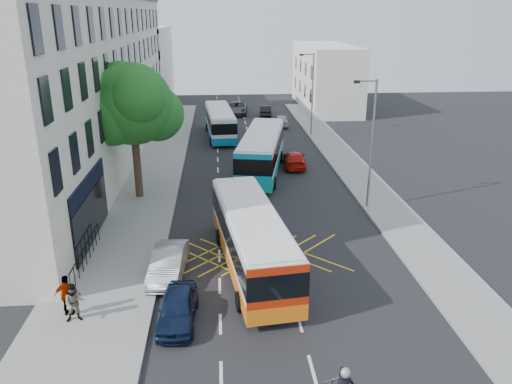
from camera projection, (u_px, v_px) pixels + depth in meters
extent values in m
plane|color=black|center=(299.00, 321.00, 20.30)|extent=(120.00, 120.00, 0.00)
cube|color=gray|center=(140.00, 197.00, 33.74)|extent=(5.00, 70.00, 0.15)
cube|color=gray|center=(371.00, 191.00, 34.89)|extent=(3.00, 70.00, 0.15)
cube|color=beige|center=(81.00, 83.00, 40.08)|extent=(8.00, 45.00, 13.00)
cube|color=black|center=(88.00, 184.00, 25.94)|extent=(0.12, 7.00, 0.90)
cube|color=black|center=(91.00, 216.00, 26.55)|extent=(0.12, 7.00, 2.60)
cube|color=silver|center=(138.00, 65.00, 69.20)|extent=(8.00, 20.00, 10.00)
cube|color=silver|center=(326.00, 77.00, 64.77)|extent=(6.00, 18.00, 8.00)
cylinder|color=#382619|center=(137.00, 165.00, 32.97)|extent=(0.50, 0.50, 4.40)
sphere|color=#174E16|center=(132.00, 104.00, 31.61)|extent=(5.20, 5.20, 5.20)
sphere|color=#174E16|center=(157.00, 114.00, 32.73)|extent=(3.60, 3.60, 3.60)
sphere|color=#174E16|center=(112.00, 116.00, 31.17)|extent=(3.80, 3.80, 3.80)
sphere|color=#174E16|center=(138.00, 98.00, 30.23)|extent=(3.40, 3.40, 3.40)
sphere|color=#174E16|center=(121.00, 86.00, 32.25)|extent=(3.20, 3.20, 3.20)
cylinder|color=slate|center=(372.00, 145.00, 30.61)|extent=(0.14, 0.14, 8.00)
cylinder|color=slate|center=(367.00, 81.00, 29.24)|extent=(1.20, 0.10, 0.10)
cube|color=black|center=(357.00, 82.00, 29.22)|extent=(0.35, 0.15, 0.18)
cylinder|color=slate|center=(312.00, 95.00, 49.37)|extent=(0.14, 0.14, 8.00)
cylinder|color=slate|center=(308.00, 54.00, 48.01)|extent=(1.20, 0.10, 0.10)
cube|color=black|center=(302.00, 55.00, 47.98)|extent=(0.35, 0.15, 0.18)
cube|color=silver|center=(252.00, 238.00, 23.96)|extent=(3.71, 10.84, 2.56)
cube|color=silver|center=(251.00, 212.00, 23.51)|extent=(3.49, 10.60, 0.12)
cube|color=black|center=(252.00, 231.00, 23.84)|extent=(3.78, 10.91, 1.06)
cube|color=orange|center=(252.00, 254.00, 24.26)|extent=(3.77, 10.89, 0.72)
cube|color=red|center=(278.00, 295.00, 19.08)|extent=(2.45, 0.40, 2.41)
cube|color=#FF0C0C|center=(253.00, 313.00, 19.12)|extent=(0.26, 0.09, 0.25)
cube|color=#FF0C0C|center=(301.00, 307.00, 19.48)|extent=(0.26, 0.09, 0.25)
cylinder|color=black|center=(219.00, 237.00, 26.81)|extent=(0.38, 0.90, 0.87)
cylinder|color=black|center=(263.00, 234.00, 27.26)|extent=(0.38, 0.90, 0.87)
cylinder|color=black|center=(240.00, 302.00, 20.84)|extent=(0.38, 0.90, 0.87)
cylinder|color=black|center=(295.00, 295.00, 21.29)|extent=(0.38, 0.90, 0.87)
cube|color=silver|center=(262.00, 151.00, 38.56)|extent=(4.69, 11.60, 2.73)
cube|color=silver|center=(262.00, 133.00, 38.08)|extent=(4.45, 11.34, 0.12)
cube|color=black|center=(262.00, 146.00, 38.43)|extent=(4.76, 11.67, 1.13)
cube|color=#0C9E92|center=(262.00, 163.00, 38.88)|extent=(4.75, 11.66, 0.77)
cube|color=#0E89AD|center=(253.00, 173.00, 33.29)|extent=(2.58, 0.60, 2.57)
cube|color=#FF0C0C|center=(238.00, 182.00, 33.64)|extent=(0.26, 0.11, 0.25)
cube|color=#FF0C0C|center=(268.00, 184.00, 33.41)|extent=(0.26, 0.11, 0.25)
cylinder|color=black|center=(250.00, 156.00, 42.01)|extent=(0.46, 0.96, 0.93)
cylinder|color=black|center=(281.00, 157.00, 41.73)|extent=(0.46, 0.96, 0.93)
cylinder|color=black|center=(238.00, 182.00, 35.57)|extent=(0.46, 0.96, 0.93)
cylinder|color=black|center=(274.00, 183.00, 35.29)|extent=(0.46, 0.96, 0.93)
cube|color=silver|center=(220.00, 122.00, 49.90)|extent=(3.04, 10.21, 2.42)
cube|color=silver|center=(220.00, 109.00, 49.48)|extent=(2.84, 10.00, 0.11)
cube|color=black|center=(220.00, 118.00, 49.79)|extent=(3.11, 10.27, 1.01)
cube|color=#0D76A5|center=(220.00, 130.00, 50.19)|extent=(3.10, 10.26, 0.69)
cube|color=white|center=(225.00, 133.00, 45.24)|extent=(2.33, 0.28, 2.29)
cube|color=#FF0C0C|center=(215.00, 140.00, 45.32)|extent=(0.25, 0.08, 0.25)
cube|color=#FF0C0C|center=(235.00, 139.00, 45.58)|extent=(0.25, 0.08, 0.25)
cylinder|color=black|center=(207.00, 127.00, 52.67)|extent=(0.32, 0.84, 0.82)
cylinder|color=black|center=(229.00, 127.00, 53.00)|extent=(0.32, 0.84, 0.82)
cylinder|color=black|center=(211.00, 141.00, 46.97)|extent=(0.32, 0.84, 0.82)
cylinder|color=black|center=(235.00, 140.00, 47.30)|extent=(0.32, 0.84, 0.82)
cylinder|color=slate|center=(333.00, 380.00, 15.41)|extent=(0.62, 0.25, 0.04)
sphere|color=#99999E|center=(345.00, 373.00, 14.60)|extent=(0.32, 0.32, 0.32)
imported|color=#0D1934|center=(178.00, 308.00, 20.03)|extent=(1.66, 3.75, 1.26)
imported|color=#96999D|center=(168.00, 263.00, 23.50)|extent=(1.76, 4.24, 1.36)
imported|color=#B61207|center=(294.00, 159.00, 40.44)|extent=(2.12, 4.43, 1.24)
imported|color=#46484E|center=(237.00, 108.00, 61.50)|extent=(2.94, 5.56, 1.49)
imported|color=#A7A9AF|center=(281.00, 120.00, 54.92)|extent=(1.66, 3.82, 1.28)
imported|color=black|center=(266.00, 111.00, 60.51)|extent=(1.70, 3.90, 1.25)
imported|color=gray|center=(74.00, 303.00, 19.77)|extent=(0.88, 0.73, 1.63)
imported|color=gray|center=(67.00, 295.00, 20.18)|extent=(1.05, 0.47, 1.76)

